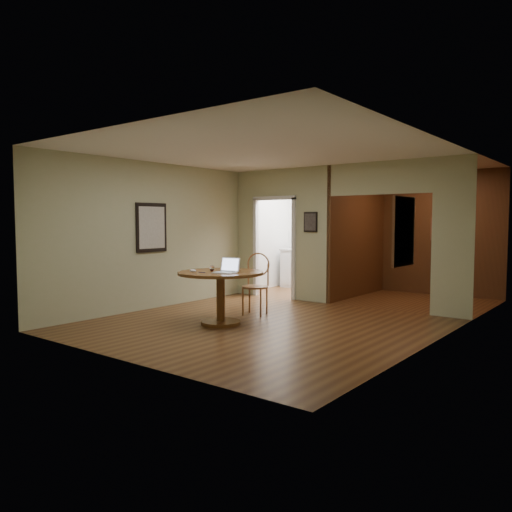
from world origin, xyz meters
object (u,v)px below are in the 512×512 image
Objects in this scene: chair at (256,280)px; open_laptop at (227,269)px; closed_laptop at (230,270)px; dining_table at (221,285)px.

open_laptop is at bearing -92.79° from chair.
open_laptop is (0.30, -1.10, 0.30)m from chair.
chair is 3.56× the size of closed_laptop.
chair is at bearing 97.03° from open_laptop.
dining_table is at bearing 151.16° from open_laptop.
chair is 1.18m from open_laptop.
dining_table is at bearing -102.88° from chair.
dining_table is 3.75× the size of open_laptop.
closed_laptop is at bearing -101.49° from chair.
dining_table is 1.03m from chair.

